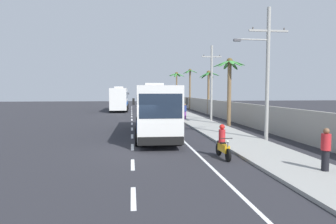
% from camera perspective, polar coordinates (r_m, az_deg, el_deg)
% --- Properties ---
extents(ground_plane, '(160.00, 160.00, 0.00)m').
position_cam_1_polar(ground_plane, '(16.83, -6.78, -7.10)').
color(ground_plane, '#28282D').
extents(sidewalk_kerb, '(3.20, 90.00, 0.14)m').
position_cam_1_polar(sidewalk_kerb, '(27.56, 7.44, -2.61)').
color(sidewalk_kerb, '#999993').
rests_on(sidewalk_kerb, ground).
extents(lane_markings, '(3.47, 71.00, 0.01)m').
position_cam_1_polar(lane_markings, '(31.09, -2.95, -1.95)').
color(lane_markings, white).
rests_on(lane_markings, ground).
extents(boundary_wall, '(0.24, 60.00, 2.07)m').
position_cam_1_polar(boundary_wall, '(32.39, 12.21, 0.03)').
color(boundary_wall, '#9E998E').
rests_on(boundary_wall, ground).
extents(coach_bus_foreground, '(3.12, 12.22, 3.82)m').
position_cam_1_polar(coach_bus_foreground, '(21.84, -2.55, 0.74)').
color(coach_bus_foreground, silver).
rests_on(coach_bus_foreground, ground).
extents(coach_bus_far_lane, '(2.95, 11.15, 3.93)m').
position_cam_1_polar(coach_bus_far_lane, '(49.40, -9.20, 2.58)').
color(coach_bus_far_lane, white).
rests_on(coach_bus_far_lane, ground).
extents(motorcycle_beside_bus, '(0.56, 1.96, 1.63)m').
position_cam_1_polar(motorcycle_beside_bus, '(14.75, 10.38, -6.10)').
color(motorcycle_beside_bus, black).
rests_on(motorcycle_beside_bus, ground).
extents(motorcycle_trailing, '(0.56, 1.96, 1.67)m').
position_cam_1_polar(motorcycle_trailing, '(30.96, 1.14, -0.73)').
color(motorcycle_trailing, black).
rests_on(motorcycle_trailing, ground).
extents(pedestrian_near_kerb, '(0.36, 0.36, 1.69)m').
position_cam_1_polar(pedestrian_near_kerb, '(33.21, 3.23, 0.19)').
color(pedestrian_near_kerb, '#75388E').
rests_on(pedestrian_near_kerb, sidewalk_kerb).
extents(pedestrian_midwalk, '(0.36, 0.36, 1.62)m').
position_cam_1_polar(pedestrian_midwalk, '(36.09, 2.87, 0.44)').
color(pedestrian_midwalk, '#75388E').
rests_on(pedestrian_midwalk, sidewalk_kerb).
extents(pedestrian_far_walk, '(0.36, 0.36, 1.67)m').
position_cam_1_polar(pedestrian_far_walk, '(13.18, 27.80, -6.15)').
color(pedestrian_far_walk, black).
rests_on(pedestrian_far_walk, sidewalk_kerb).
extents(utility_pole_nearest, '(3.56, 0.24, 8.49)m').
position_cam_1_polar(utility_pole_nearest, '(20.22, 18.20, 7.58)').
color(utility_pole_nearest, '#9E9E99').
rests_on(utility_pole_nearest, ground).
extents(utility_pole_mid, '(2.20, 0.24, 8.16)m').
position_cam_1_polar(utility_pole_mid, '(33.16, 8.27, 5.77)').
color(utility_pole_mid, '#9E9E99').
rests_on(utility_pole_mid, ground).
extents(palm_nearest, '(3.04, 3.00, 6.26)m').
position_cam_1_polar(palm_nearest, '(28.22, 11.62, 6.04)').
color(palm_nearest, brown).
rests_on(palm_nearest, ground).
extents(palm_second, '(2.94, 2.67, 6.06)m').
position_cam_1_polar(palm_second, '(42.03, 7.75, 5.34)').
color(palm_second, brown).
rests_on(palm_second, ground).
extents(palm_third, '(2.84, 2.84, 6.54)m').
position_cam_1_polar(palm_third, '(52.43, 1.65, 5.95)').
color(palm_third, brown).
rests_on(palm_third, ground).
extents(palm_fourth, '(2.57, 2.71, 7.22)m').
position_cam_1_polar(palm_fourth, '(54.30, 4.20, 5.71)').
color(palm_fourth, brown).
rests_on(palm_fourth, ground).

